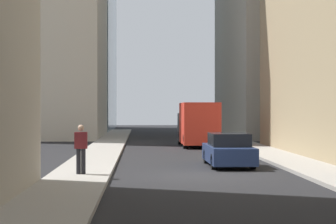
{
  "coord_description": "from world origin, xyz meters",
  "views": [
    {
      "loc": [
        -21.12,
        2.32,
        2.43
      ],
      "look_at": [
        16.15,
        0.59,
        2.25
      ],
      "focal_mm": 62.33,
      "sensor_mm": 36.0,
      "label": 1
    }
  ],
  "objects": [
    {
      "name": "sidewalk_left",
      "position": [
        0.0,
        -4.5,
        0.07
      ],
      "size": [
        90.0,
        2.2,
        0.14
      ],
      "primitive_type": "cube",
      "color": "gray",
      "rests_on": "ground_plane"
    },
    {
      "name": "sidewalk_right",
      "position": [
        0.0,
        4.5,
        0.07
      ],
      "size": [
        90.0,
        2.2,
        0.14
      ],
      "primitive_type": "cube",
      "color": "gray",
      "rests_on": "ground_plane"
    },
    {
      "name": "ground_plane",
      "position": [
        0.0,
        0.0,
        0.0
      ],
      "size": [
        135.0,
        135.0,
        0.0
      ],
      "primitive_type": "plane",
      "color": "black"
    },
    {
      "name": "pedestrian",
      "position": [
        -0.44,
        4.44,
        1.09
      ],
      "size": [
        0.26,
        0.44,
        1.74
      ],
      "color": "black",
      "rests_on": "sidewalk_right"
    },
    {
      "name": "sedan_navy",
      "position": [
        3.51,
        -1.4,
        0.66
      ],
      "size": [
        4.3,
        1.78,
        1.42
      ],
      "color": "navy",
      "rests_on": "ground_plane"
    },
    {
      "name": "delivery_truck",
      "position": [
        16.9,
        -1.4,
        1.46
      ],
      "size": [
        6.46,
        2.25,
        2.84
      ],
      "color": "red",
      "rests_on": "ground_plane"
    }
  ]
}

